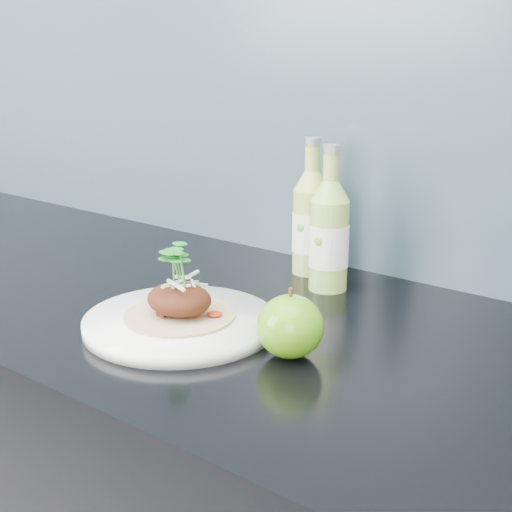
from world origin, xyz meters
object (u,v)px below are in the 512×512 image
Objects in this scene: green_apple at (290,326)px; cider_bottle_right at (329,236)px; cider_bottle_left at (311,223)px; dinner_plate at (180,322)px.

cider_bottle_right is at bearing 112.40° from green_apple.
dinner_plate is at bearing -75.29° from cider_bottle_left.
dinner_plate is 0.27m from cider_bottle_right.
dinner_plate is 2.98× the size of green_apple.
green_apple is at bearing -45.42° from cider_bottle_left.
dinner_plate is at bearing -113.53° from cider_bottle_right.
cider_bottle_left is (0.00, 0.30, 0.08)m from dinner_plate.
cider_bottle_left is 1.00× the size of cider_bottle_right.
cider_bottle_left reaches higher than green_apple.
dinner_plate is 1.44× the size of cider_bottle_left.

